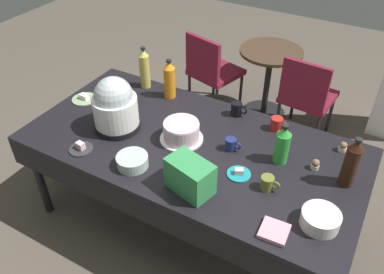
% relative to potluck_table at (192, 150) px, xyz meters
% --- Properties ---
extents(ground, '(9.00, 9.00, 0.00)m').
position_rel_potluck_table_xyz_m(ground, '(0.00, 0.00, -0.69)').
color(ground, brown).
extents(potluck_table, '(2.20, 1.10, 0.75)m').
position_rel_potluck_table_xyz_m(potluck_table, '(0.00, 0.00, 0.00)').
color(potluck_table, black).
rests_on(potluck_table, ground).
extents(frosted_layer_cake, '(0.29, 0.29, 0.13)m').
position_rel_potluck_table_xyz_m(frosted_layer_cake, '(-0.08, -0.00, 0.13)').
color(frosted_layer_cake, silver).
rests_on(frosted_layer_cake, potluck_table).
extents(slow_cooker, '(0.31, 0.31, 0.38)m').
position_rel_potluck_table_xyz_m(slow_cooker, '(-0.53, -0.10, 0.24)').
color(slow_cooker, black).
rests_on(slow_cooker, potluck_table).
extents(glass_salad_bowl, '(0.19, 0.19, 0.07)m').
position_rel_potluck_table_xyz_m(glass_salad_bowl, '(-0.21, -0.37, 0.10)').
color(glass_salad_bowl, '#B2C6BC').
rests_on(glass_salad_bowl, potluck_table).
extents(ceramic_snack_bowl, '(0.20, 0.20, 0.08)m').
position_rel_potluck_table_xyz_m(ceramic_snack_bowl, '(0.90, -0.26, 0.10)').
color(ceramic_snack_bowl, silver).
rests_on(ceramic_snack_bowl, potluck_table).
extents(dessert_plate_charcoal, '(0.15, 0.15, 0.05)m').
position_rel_potluck_table_xyz_m(dessert_plate_charcoal, '(-0.58, -0.40, 0.07)').
color(dessert_plate_charcoal, '#2D2D33').
rests_on(dessert_plate_charcoal, potluck_table).
extents(dessert_plate_teal, '(0.14, 0.14, 0.04)m').
position_rel_potluck_table_xyz_m(dessert_plate_teal, '(0.39, -0.12, 0.07)').
color(dessert_plate_teal, teal).
rests_on(dessert_plate_teal, potluck_table).
extents(dessert_plate_sage, '(0.19, 0.19, 0.04)m').
position_rel_potluck_table_xyz_m(dessert_plate_sage, '(-0.97, 0.06, 0.07)').
color(dessert_plate_sage, '#8CA87F').
rests_on(dessert_plate_sage, potluck_table).
extents(cupcake_cocoa, '(0.05, 0.05, 0.07)m').
position_rel_potluck_table_xyz_m(cupcake_cocoa, '(-0.78, 0.28, 0.09)').
color(cupcake_cocoa, beige).
rests_on(cupcake_cocoa, potluck_table).
extents(cupcake_vanilla, '(0.05, 0.05, 0.07)m').
position_rel_potluck_table_xyz_m(cupcake_vanilla, '(-0.75, -0.03, 0.09)').
color(cupcake_vanilla, beige).
rests_on(cupcake_vanilla, potluck_table).
extents(cupcake_lemon, '(0.05, 0.05, 0.07)m').
position_rel_potluck_table_xyz_m(cupcake_lemon, '(0.76, 0.15, 0.09)').
color(cupcake_lemon, beige).
rests_on(cupcake_lemon, potluck_table).
extents(cupcake_berry, '(0.05, 0.05, 0.07)m').
position_rel_potluck_table_xyz_m(cupcake_berry, '(0.87, 0.40, 0.09)').
color(cupcake_berry, beige).
rests_on(cupcake_berry, potluck_table).
extents(soda_bottle_orange_juice, '(0.09, 0.09, 0.31)m').
position_rel_potluck_table_xyz_m(soda_bottle_orange_juice, '(-0.43, 0.42, 0.20)').
color(soda_bottle_orange_juice, orange).
rests_on(soda_bottle_orange_juice, potluck_table).
extents(soda_bottle_ginger_ale, '(0.08, 0.08, 0.33)m').
position_rel_potluck_table_xyz_m(soda_bottle_ginger_ale, '(-0.67, 0.45, 0.22)').
color(soda_bottle_ginger_ale, gold).
rests_on(soda_bottle_ginger_ale, potluck_table).
extents(soda_bottle_lime_soda, '(0.09, 0.09, 0.27)m').
position_rel_potluck_table_xyz_m(soda_bottle_lime_soda, '(0.55, 0.12, 0.19)').
color(soda_bottle_lime_soda, green).
rests_on(soda_bottle_lime_soda, potluck_table).
extents(soda_bottle_cola, '(0.09, 0.09, 0.33)m').
position_rel_potluck_table_xyz_m(soda_bottle_cola, '(0.95, 0.11, 0.21)').
color(soda_bottle_cola, '#33190F').
rests_on(soda_bottle_cola, potluck_table).
extents(coffee_mug_navy, '(0.11, 0.07, 0.08)m').
position_rel_potluck_table_xyz_m(coffee_mug_navy, '(0.25, 0.07, 0.10)').
color(coffee_mug_navy, navy).
rests_on(coffee_mug_navy, potluck_table).
extents(coffee_mug_olive, '(0.12, 0.08, 0.08)m').
position_rel_potluck_table_xyz_m(coffee_mug_olive, '(0.57, -0.15, 0.10)').
color(coffee_mug_olive, olive).
rests_on(coffee_mug_olive, potluck_table).
extents(coffee_mug_red, '(0.12, 0.08, 0.09)m').
position_rel_potluck_table_xyz_m(coffee_mug_red, '(0.42, 0.41, 0.11)').
color(coffee_mug_red, '#B2231E').
rests_on(coffee_mug_red, potluck_table).
extents(coffee_mug_black, '(0.12, 0.08, 0.10)m').
position_rel_potluck_table_xyz_m(coffee_mug_black, '(0.12, 0.44, 0.11)').
color(coffee_mug_black, black).
rests_on(coffee_mug_black, potluck_table).
extents(soda_carton, '(0.29, 0.22, 0.20)m').
position_rel_potluck_table_xyz_m(soda_carton, '(0.19, -0.37, 0.16)').
color(soda_carton, '#338C4C').
rests_on(soda_carton, potluck_table).
extents(paper_napkin_stack, '(0.15, 0.15, 0.02)m').
position_rel_potluck_table_xyz_m(paper_napkin_stack, '(0.72, -0.43, 0.07)').
color(paper_napkin_stack, pink).
rests_on(paper_napkin_stack, potluck_table).
extents(maroon_chair_left, '(0.54, 0.54, 0.85)m').
position_rel_potluck_table_xyz_m(maroon_chair_left, '(-0.57, 1.40, -0.20)').
color(maroon_chair_left, maroon).
rests_on(maroon_chair_left, ground).
extents(maroon_chair_right, '(0.48, 0.48, 0.85)m').
position_rel_potluck_table_xyz_m(maroon_chair_right, '(0.39, 1.39, -0.20)').
color(maroon_chair_right, maroon).
rests_on(maroon_chair_right, ground).
extents(round_cafe_table, '(0.60, 0.60, 0.72)m').
position_rel_potluck_table_xyz_m(round_cafe_table, '(-0.05, 1.62, -0.19)').
color(round_cafe_table, '#473323').
rests_on(round_cafe_table, ground).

